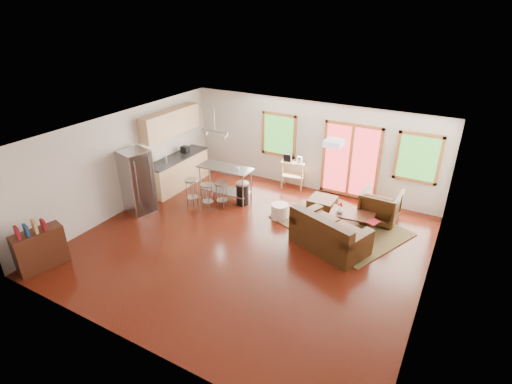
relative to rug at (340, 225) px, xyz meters
The scene contains 29 objects.
floor 2.38m from the rug, 130.99° to the right, with size 7.50×7.00×0.02m, color #340D06.
ceiling 3.52m from the rug, 130.99° to the right, with size 7.50×7.00×0.02m, color silver.
back_wall 2.65m from the rug, 132.39° to the left, with size 7.50×0.02×2.60m, color beige.
left_wall 5.76m from the rug, 161.33° to the right, with size 0.02×7.00×2.60m, color beige.
right_wall 3.12m from the rug, 39.29° to the right, with size 0.02×7.00×2.60m, color beige.
front_wall 5.68m from the rug, 106.40° to the right, with size 7.50×0.02×2.60m, color beige.
window_left 3.40m from the rug, 147.04° to the left, with size 1.10×0.05×1.30m.
french_doors 2.02m from the rug, 102.31° to the left, with size 1.60×0.05×2.10m.
window_right 2.60m from the rug, 51.18° to the left, with size 1.10×0.05×1.30m.
rug is the anchor object (origin of this frame).
loveseat 1.15m from the rug, 86.21° to the right, with size 1.89×1.45×0.89m.
coffee_table 0.44m from the rug, ahead, with size 1.11×0.74×0.42m.
armchair 1.15m from the rug, 43.63° to the left, with size 0.90×0.84×0.93m, color black.
ottoman 0.78m from the rug, 147.67° to the left, with size 0.65×0.65×0.43m, color black.
pouf 1.55m from the rug, 165.98° to the right, with size 0.44×0.44×0.38m, color beige.
vase 0.50m from the rug, 100.73° to the right, with size 0.20×0.20×0.28m.
book 0.90m from the rug, ahead, with size 0.23×0.03×0.30m, color maroon.
cabinets 5.13m from the rug, behind, with size 0.64×2.24×2.30m.
refrigerator 5.30m from the rug, 159.67° to the right, with size 0.82×0.80×1.68m.
island 3.38m from the rug, behind, with size 1.53×0.64×0.96m.
cup 3.07m from the rug, behind, with size 0.11×0.09×0.11m, color silver.
bar_stool_a 4.03m from the rug, 167.16° to the right, with size 0.38×0.38×0.77m.
bar_stool_b 3.56m from the rug, 165.93° to the right, with size 0.35×0.35×0.72m.
bar_stool_c 3.22m from the rug, 168.87° to the right, with size 0.39×0.39×0.73m.
trash_can 2.76m from the rug, behind, with size 0.41×0.41×0.64m.
kitchen_cart 2.59m from the rug, 143.37° to the left, with size 0.76×0.56×1.05m.
bookshelf 6.80m from the rug, 136.40° to the right, with size 0.61×1.03×1.14m.
ceiling_flush 2.79m from the rug, 88.21° to the right, with size 0.35×0.35×0.12m, color white.
pendant_light 3.95m from the rug, behind, with size 0.80×0.18×0.79m.
Camera 1 is at (3.93, -6.72, 5.10)m, focal length 28.00 mm.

